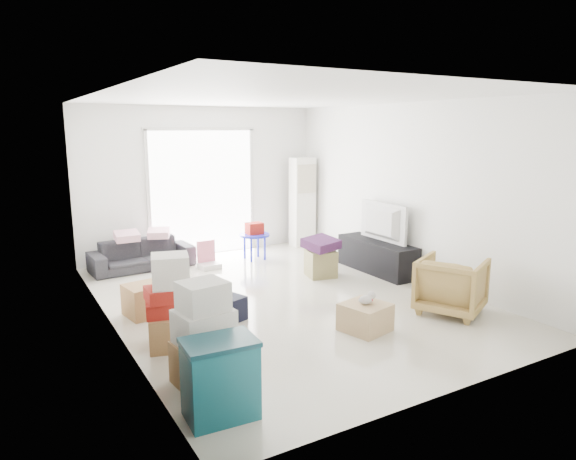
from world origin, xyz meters
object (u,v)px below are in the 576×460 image
(ac_tower, at_px, (302,202))
(ottoman, at_px, (321,263))
(television, at_px, (378,237))
(storage_bins, at_px, (220,379))
(kids_table, at_px, (254,233))
(sofa, at_px, (142,250))
(wood_crate, at_px, (365,317))
(tv_console, at_px, (377,256))
(armchair, at_px, (451,283))

(ac_tower, relative_size, ottoman, 4.14)
(television, xyz_separation_m, storage_bins, (-3.90, -2.74, -0.25))
(television, height_order, ottoman, television)
(television, distance_m, kids_table, 2.20)
(sofa, xyz_separation_m, kids_table, (1.91, -0.38, 0.15))
(ac_tower, distance_m, wood_crate, 4.52)
(sofa, bearing_deg, television, -36.20)
(ottoman, relative_size, kids_table, 0.64)
(kids_table, bearing_deg, wood_crate, -95.79)
(storage_bins, bearing_deg, wood_crate, 21.49)
(wood_crate, bearing_deg, sofa, 111.14)
(tv_console, xyz_separation_m, wood_crate, (-1.74, -1.88, -0.09))
(tv_console, height_order, ottoman, tv_console)
(tv_console, bearing_deg, kids_table, 128.66)
(wood_crate, bearing_deg, television, 47.28)
(sofa, distance_m, wood_crate, 4.27)
(tv_console, xyz_separation_m, storage_bins, (-3.90, -2.74, 0.08))
(sofa, xyz_separation_m, storage_bins, (-0.62, -4.83, 0.01))
(ac_tower, relative_size, sofa, 1.05)
(television, xyz_separation_m, armchair, (-0.43, -1.96, -0.19))
(tv_console, height_order, storage_bins, storage_bins)
(ottoman, bearing_deg, armchair, -76.55)
(storage_bins, bearing_deg, sofa, 82.69)
(tv_console, xyz_separation_m, kids_table, (-1.38, 1.72, 0.22))
(sofa, distance_m, storage_bins, 4.87)
(armchair, height_order, ottoman, armchair)
(ac_tower, height_order, wood_crate, ac_tower)
(tv_console, relative_size, sofa, 0.92)
(tv_console, bearing_deg, ac_tower, 91.27)
(sofa, xyz_separation_m, armchair, (2.85, -4.06, 0.07))
(ac_tower, xyz_separation_m, ottoman, (-0.90, -2.02, -0.66))
(ottoman, xyz_separation_m, kids_table, (-0.42, 1.49, 0.27))
(television, bearing_deg, armchair, 168.09)
(sofa, distance_m, armchair, 4.96)
(tv_console, height_order, sofa, sofa)
(television, bearing_deg, wood_crate, 137.68)
(television, xyz_separation_m, ottoman, (-0.95, 0.23, -0.37))
(ac_tower, bearing_deg, kids_table, -158.26)
(television, bearing_deg, storage_bins, 125.44)
(armchair, bearing_deg, ac_tower, -31.72)
(armchair, bearing_deg, ottoman, -13.14)
(ac_tower, height_order, television, ac_tower)
(ac_tower, height_order, armchair, ac_tower)
(armchair, distance_m, ottoman, 2.26)
(kids_table, bearing_deg, storage_bins, -119.55)
(television, xyz_separation_m, wood_crate, (-1.74, -1.88, -0.42))
(tv_console, relative_size, wood_crate, 3.18)
(television, relative_size, wood_crate, 2.23)
(television, height_order, armchair, armchair)
(tv_console, distance_m, wood_crate, 2.57)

